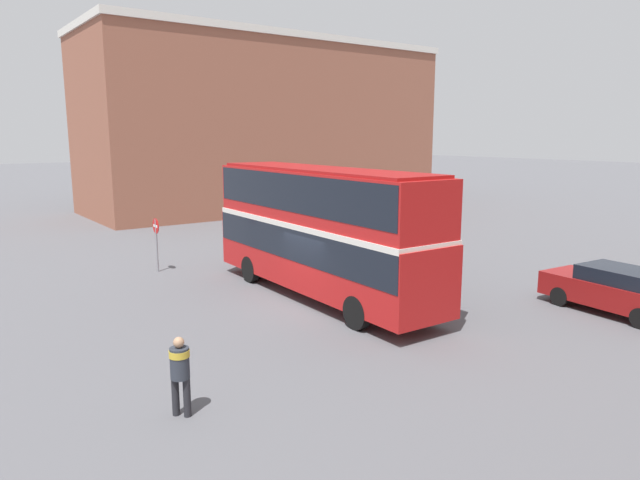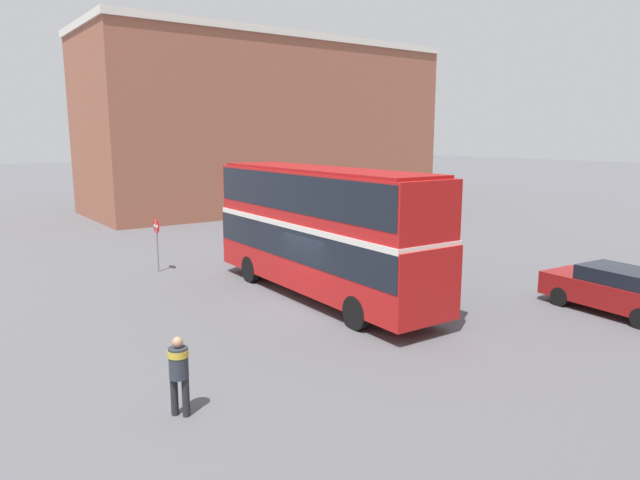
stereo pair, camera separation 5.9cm
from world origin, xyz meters
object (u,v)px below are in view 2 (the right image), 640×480
at_px(parked_car_kerb_near, 616,290).
at_px(no_entry_sign, 157,235).
at_px(double_decker_bus, 320,224).
at_px(pedestrian_foreground, 179,368).

distance_m(parked_car_kerb_near, no_entry_sign, 17.98).
bearing_deg(no_entry_sign, double_decker_bus, 24.76).
xyz_separation_m(double_decker_bus, no_entry_sign, (-7.38, -3.40, -1.12)).
height_order(double_decker_bus, no_entry_sign, double_decker_bus).
bearing_deg(parked_car_kerb_near, double_decker_bus, 47.41).
height_order(parked_car_kerb_near, no_entry_sign, no_entry_sign).
xyz_separation_m(pedestrian_foreground, no_entry_sign, (-12.99, 4.33, 0.53)).
distance_m(pedestrian_foreground, no_entry_sign, 13.70).
bearing_deg(pedestrian_foreground, parked_car_kerb_near, -47.64).
bearing_deg(parked_car_kerb_near, no_entry_sign, 39.35).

